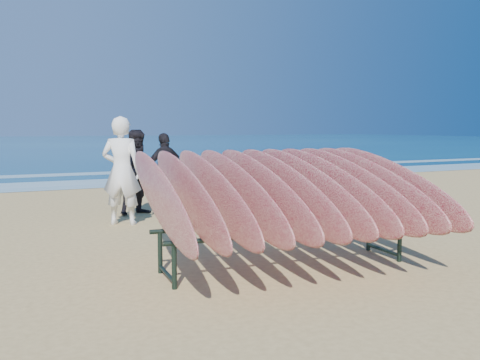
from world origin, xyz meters
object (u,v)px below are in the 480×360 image
(person_white, at_px, (122,171))
(person_dark_a, at_px, (139,172))
(person_dark_b, at_px, (165,169))
(surfboard_rack, at_px, (285,190))

(person_white, height_order, person_dark_a, person_white)
(person_dark_b, bearing_deg, surfboard_rack, 73.98)
(surfboard_rack, distance_m, person_dark_b, 5.56)
(surfboard_rack, xyz_separation_m, person_dark_b, (0.19, 5.55, -0.16))
(person_white, distance_m, person_dark_a, 1.09)
(person_white, bearing_deg, person_dark_b, -96.46)
(surfboard_rack, xyz_separation_m, person_white, (-1.19, 3.64, -0.00))
(surfboard_rack, relative_size, person_dark_a, 2.00)
(surfboard_rack, height_order, person_dark_a, person_dark_a)
(person_white, relative_size, person_dark_b, 1.20)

